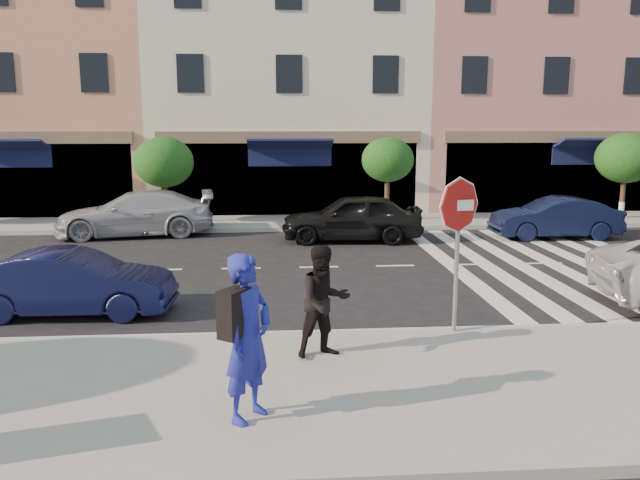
{
  "coord_description": "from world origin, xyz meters",
  "views": [
    {
      "loc": [
        -1.15,
        -11.69,
        3.66
      ],
      "look_at": [
        -0.25,
        0.35,
        1.4
      ],
      "focal_mm": 35.0,
      "sensor_mm": 36.0,
      "label": 1
    }
  ],
  "objects": [
    {
      "name": "street_tree_ea",
      "position": [
        12.0,
        10.8,
        2.39
      ],
      "size": [
        2.2,
        2.2,
        3.19
      ],
      "color": "#473323",
      "rests_on": "sidewalk_far"
    },
    {
      "name": "car_far_left",
      "position": [
        -5.71,
        9.1,
        0.74
      ],
      "size": [
        5.29,
        2.69,
        1.47
      ],
      "primitive_type": "imported",
      "rotation": [
        0.0,
        0.0,
        -1.44
      ],
      "color": "#ABAAB0",
      "rests_on": "ground"
    },
    {
      "name": "street_tree_c",
      "position": [
        3.0,
        10.8,
        2.36
      ],
      "size": [
        1.9,
        1.9,
        3.04
      ],
      "color": "#473323",
      "rests_on": "sidewalk_far"
    },
    {
      "name": "photographer",
      "position": [
        -1.48,
        -4.62,
        1.17
      ],
      "size": [
        0.82,
        0.89,
        2.03
      ],
      "primitive_type": "imported",
      "rotation": [
        0.0,
        0.0,
        0.97
      ],
      "color": "navy",
      "rests_on": "sidewalk_near"
    },
    {
      "name": "ground",
      "position": [
        0.0,
        0.0,
        0.0
      ],
      "size": [
        120.0,
        120.0,
        0.0
      ],
      "primitive_type": "plane",
      "color": "black",
      "rests_on": "ground"
    },
    {
      "name": "sidewalk_near",
      "position": [
        0.0,
        -3.75,
        0.07
      ],
      "size": [
        60.0,
        4.5,
        0.15
      ],
      "primitive_type": "cube",
      "color": "gray",
      "rests_on": "ground"
    },
    {
      "name": "car_near_mid",
      "position": [
        -5.04,
        0.3,
        0.63
      ],
      "size": [
        3.87,
        1.46,
        1.26
      ],
      "primitive_type": "imported",
      "rotation": [
        0.0,
        0.0,
        1.54
      ],
      "color": "black",
      "rests_on": "ground"
    },
    {
      "name": "walker",
      "position": [
        -0.41,
        -2.64,
        1.01
      ],
      "size": [
        1.01,
        0.89,
        1.73
      ],
      "primitive_type": "imported",
      "rotation": [
        0.0,
        0.0,
        0.33
      ],
      "color": "black",
      "rests_on": "sidewalk_near"
    },
    {
      "name": "car_far_mid",
      "position": [
        1.3,
        7.6,
        0.75
      ],
      "size": [
        4.5,
        2.04,
        1.5
      ],
      "primitive_type": "imported",
      "rotation": [
        0.0,
        0.0,
        -1.63
      ],
      "color": "black",
      "rests_on": "ground"
    },
    {
      "name": "building_centre",
      "position": [
        -0.5,
        17.0,
        5.5
      ],
      "size": [
        11.0,
        9.0,
        11.0
      ],
      "primitive_type": "cube",
      "color": "beige",
      "rests_on": "ground"
    },
    {
      "name": "stop_sign",
      "position": [
        1.91,
        -1.67,
        2.07
      ],
      "size": [
        0.93,
        0.19,
        2.65
      ],
      "rotation": [
        0.0,
        0.0,
        0.16
      ],
      "color": "gray",
      "rests_on": "sidewalk_near"
    },
    {
      "name": "building_east_mid",
      "position": [
        11.5,
        17.0,
        6.5
      ],
      "size": [
        13.0,
        9.0,
        13.0
      ],
      "primitive_type": "cube",
      "color": "#AE7368",
      "rests_on": "ground"
    },
    {
      "name": "building_west_mid",
      "position": [
        -11.0,
        17.0,
        7.0
      ],
      "size": [
        10.0,
        9.0,
        14.0
      ],
      "primitive_type": "cube",
      "color": "tan",
      "rests_on": "ground"
    },
    {
      "name": "sidewalk_far",
      "position": [
        0.0,
        11.0,
        0.07
      ],
      "size": [
        60.0,
        3.0,
        0.15
      ],
      "primitive_type": "cube",
      "color": "gray",
      "rests_on": "ground"
    },
    {
      "name": "car_far_right",
      "position": [
        7.92,
        7.6,
        0.66
      ],
      "size": [
        4.07,
        1.51,
        1.33
      ],
      "primitive_type": "imported",
      "rotation": [
        0.0,
        0.0,
        -1.6
      ],
      "color": "black",
      "rests_on": "ground"
    },
    {
      "name": "street_tree_wb",
      "position": [
        -5.0,
        10.8,
        2.31
      ],
      "size": [
        2.1,
        2.1,
        3.06
      ],
      "color": "#473323",
      "rests_on": "sidewalk_far"
    }
  ]
}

